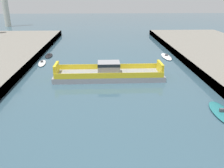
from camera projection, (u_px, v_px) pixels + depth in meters
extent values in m
cube|color=#939399|center=(109.00, 76.00, 49.85)|extent=(22.53, 6.47, 1.10)
cube|color=yellow|center=(108.00, 66.00, 52.36)|extent=(21.59, 0.23, 1.10)
cube|color=yellow|center=(109.00, 76.00, 46.55)|extent=(21.59, 0.23, 1.10)
cube|color=#939399|center=(109.00, 68.00, 49.21)|extent=(4.52, 3.52, 2.43)
cube|color=black|center=(109.00, 64.00, 48.90)|extent=(4.56, 3.56, 0.60)
cube|color=yellow|center=(160.00, 68.00, 49.72)|extent=(0.52, 4.45, 2.20)
cube|color=yellow|center=(56.00, 69.00, 48.79)|extent=(0.52, 4.45, 2.20)
ellipsoid|color=black|center=(49.00, 56.00, 67.16)|extent=(2.26, 5.48, 0.37)
cube|color=#4C4C51|center=(49.00, 54.00, 67.00)|extent=(0.69, 0.44, 0.50)
ellipsoid|color=#237075|center=(222.00, 113.00, 35.22)|extent=(3.13, 8.10, 0.41)
cube|color=#4C4C51|center=(223.00, 110.00, 35.05)|extent=(0.97, 0.45, 0.50)
ellipsoid|color=white|center=(166.00, 57.00, 66.14)|extent=(2.38, 7.99, 0.39)
cube|color=#4C4C51|center=(166.00, 55.00, 65.98)|extent=(0.80, 0.41, 0.50)
ellipsoid|color=white|center=(42.00, 63.00, 60.03)|extent=(2.57, 6.43, 0.41)
cube|color=#4C4C51|center=(42.00, 61.00, 59.87)|extent=(0.67, 0.48, 0.50)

